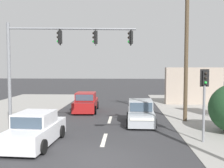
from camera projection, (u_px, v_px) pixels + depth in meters
ground_plane at (98, 161)px, 10.18m from camera, size 140.00×140.00×0.00m
lane_dash_mid at (104, 140)px, 13.17m from camera, size 0.20×2.40×0.01m
lane_dash_far at (110, 120)px, 18.16m from camera, size 0.20×2.40×0.01m
utility_pole_midground_right at (186, 49)px, 17.31m from camera, size 1.80×0.26×9.24m
traffic_signal_mast at (54, 54)px, 14.02m from camera, size 6.86×0.97×6.00m
pedestal_signal_right_kerb at (204, 93)px, 12.56m from camera, size 0.44×0.30×3.56m
sedan_kerbside_parked at (86, 103)px, 21.57m from camera, size 2.01×4.30×1.56m
hatchback_receding_far at (141, 113)px, 16.74m from camera, size 1.83×3.66×1.53m
sedan_oncoming_near at (36, 130)px, 12.31m from camera, size 2.07×4.32×1.56m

